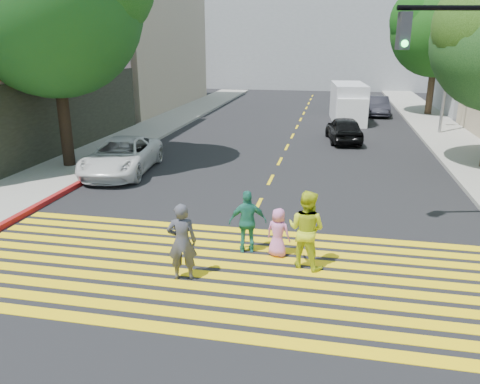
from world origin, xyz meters
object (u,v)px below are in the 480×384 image
(pedestrian_man, at_px, (182,242))
(pedestrian_woman, at_px, (306,229))
(pedestrian_extra, at_px, (248,222))
(dark_car_near, at_px, (344,129))
(tree_right_far, at_px, (440,25))
(white_sedan, at_px, (122,156))
(dark_car_parked, at_px, (378,106))
(silver_car, at_px, (353,101))
(white_van, at_px, (348,104))
(pedestrian_child, at_px, (278,232))

(pedestrian_man, height_order, pedestrian_woman, pedestrian_woman)
(pedestrian_extra, xyz_separation_m, dark_car_near, (2.51, 14.54, -0.13))
(tree_right_far, distance_m, white_sedan, 24.68)
(dark_car_parked, bearing_deg, pedestrian_extra, -102.10)
(pedestrian_extra, relative_size, dark_car_near, 0.41)
(tree_right_far, bearing_deg, white_sedan, -128.68)
(silver_car, bearing_deg, white_sedan, 73.02)
(silver_car, distance_m, white_van, 7.03)
(pedestrian_woman, xyz_separation_m, pedestrian_child, (-0.71, 0.44, -0.32))
(tree_right_far, height_order, white_sedan, tree_right_far)
(white_sedan, bearing_deg, dark_car_near, 36.40)
(pedestrian_man, height_order, white_van, white_van)
(pedestrian_extra, relative_size, white_van, 0.30)
(pedestrian_extra, distance_m, white_van, 21.39)
(white_sedan, distance_m, silver_car, 23.88)
(pedestrian_woman, height_order, white_van, white_van)
(white_sedan, bearing_deg, pedestrian_man, -63.16)
(dark_car_near, bearing_deg, dark_car_parked, -111.87)
(silver_car, bearing_deg, pedestrian_man, 88.52)
(tree_right_far, relative_size, pedestrian_woman, 4.86)
(pedestrian_woman, relative_size, pedestrian_extra, 1.17)
(dark_car_near, bearing_deg, white_van, -100.73)
(tree_right_far, relative_size, dark_car_parked, 2.25)
(dark_car_near, distance_m, silver_car, 13.68)
(tree_right_far, relative_size, silver_car, 2.21)
(pedestrian_extra, bearing_deg, silver_car, -111.66)
(pedestrian_man, height_order, dark_car_near, pedestrian_man)
(tree_right_far, bearing_deg, pedestrian_woman, -105.52)
(pedestrian_extra, xyz_separation_m, white_sedan, (-6.40, 6.39, -0.12))
(pedestrian_woman, bearing_deg, white_sedan, -19.64)
(pedestrian_man, distance_m, pedestrian_child, 2.54)
(pedestrian_man, bearing_deg, pedestrian_child, -154.98)
(tree_right_far, distance_m, pedestrian_extra, 27.15)
(white_sedan, height_order, dark_car_near, white_sedan)
(pedestrian_woman, bearing_deg, dark_car_parked, -76.26)
(pedestrian_child, bearing_deg, tree_right_far, -90.55)
(silver_car, height_order, white_van, white_van)
(silver_car, bearing_deg, pedestrian_woman, 93.42)
(white_sedan, xyz_separation_m, silver_car, (9.73, 21.80, -0.09))
(pedestrian_man, bearing_deg, tree_right_far, -124.47)
(pedestrian_child, distance_m, silver_car, 28.41)
(silver_car, distance_m, dark_car_parked, 3.95)
(dark_car_parked, bearing_deg, silver_car, 114.19)
(pedestrian_child, distance_m, white_sedan, 9.68)
(dark_car_parked, bearing_deg, tree_right_far, 8.05)
(pedestrian_man, relative_size, white_van, 0.33)
(white_sedan, relative_size, silver_car, 1.21)
(dark_car_parked, distance_m, white_van, 4.07)
(pedestrian_woman, bearing_deg, dark_car_near, -72.19)
(white_sedan, relative_size, dark_car_near, 1.25)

